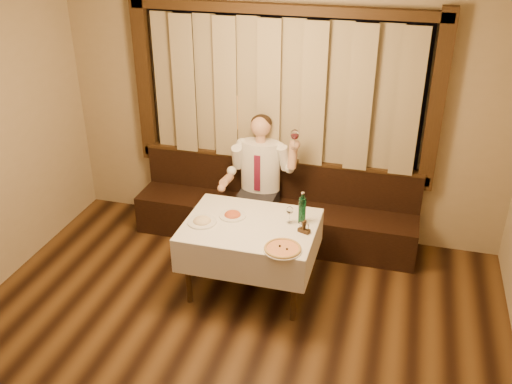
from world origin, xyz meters
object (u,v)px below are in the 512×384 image
(banquette, at_px, (275,213))
(pasta_red, at_px, (233,213))
(pizza, at_px, (283,249))
(green_bottle, at_px, (302,210))
(cruet_caddy, at_px, (304,228))
(pasta_cream, at_px, (202,219))
(dining_table, at_px, (251,233))
(seated_man, at_px, (259,173))

(banquette, relative_size, pasta_red, 12.18)
(pizza, distance_m, pasta_red, 0.77)
(green_bottle, bearing_deg, pizza, -97.40)
(cruet_caddy, bearing_deg, pasta_cream, -153.93)
(dining_table, height_order, pasta_cream, pasta_cream)
(dining_table, bearing_deg, cruet_caddy, -1.98)
(cruet_caddy, bearing_deg, green_bottle, 129.29)
(pasta_cream, relative_size, seated_man, 0.19)
(pasta_red, bearing_deg, green_bottle, 5.02)
(green_bottle, bearing_deg, cruet_caddy, -71.77)
(banquette, distance_m, cruet_caddy, 1.27)
(banquette, bearing_deg, pasta_cream, -111.99)
(pizza, xyz_separation_m, seated_man, (-0.57, 1.30, 0.08))
(pizza, height_order, pasta_red, pasta_red)
(banquette, xyz_separation_m, cruet_caddy, (0.53, -1.04, 0.49))
(seated_man, bearing_deg, pasta_red, -93.11)
(green_bottle, xyz_separation_m, cruet_caddy, (0.06, -0.17, -0.10))
(pasta_red, relative_size, seated_man, 0.18)
(dining_table, xyz_separation_m, pizza, (0.40, -0.37, 0.12))
(pasta_red, bearing_deg, banquette, 77.31)
(dining_table, height_order, pasta_red, pasta_red)
(dining_table, xyz_separation_m, seated_man, (-0.16, 0.93, 0.20))
(dining_table, xyz_separation_m, pasta_red, (-0.21, 0.09, 0.14))
(dining_table, distance_m, seated_man, 0.97)
(pasta_cream, height_order, green_bottle, green_bottle)
(pizza, bearing_deg, dining_table, 137.44)
(banquette, height_order, pasta_red, banquette)
(banquette, distance_m, pasta_cream, 1.31)
(pizza, relative_size, pasta_cream, 1.23)
(seated_man, bearing_deg, dining_table, -80.03)
(cruet_caddy, bearing_deg, pasta_red, -167.50)
(pizza, xyz_separation_m, pasta_red, (-0.61, 0.46, 0.02))
(dining_table, bearing_deg, banquette, 90.00)
(pizza, relative_size, seated_man, 0.24)
(pasta_red, distance_m, green_bottle, 0.69)
(banquette, bearing_deg, pizza, -73.88)
(pasta_cream, bearing_deg, seated_man, 74.30)
(dining_table, height_order, seated_man, seated_man)
(pasta_red, bearing_deg, pizza, -37.05)
(pasta_red, distance_m, seated_man, 0.84)
(banquette, xyz_separation_m, pasta_cream, (-0.46, -1.13, 0.48))
(dining_table, bearing_deg, green_bottle, 17.93)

